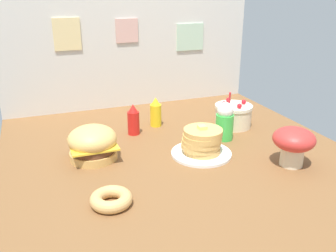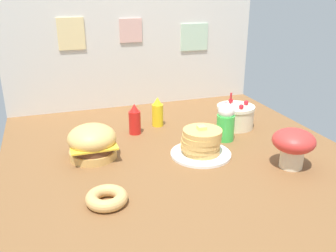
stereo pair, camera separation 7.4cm
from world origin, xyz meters
The scene contains 10 objects.
ground_plane centered at (0.00, 0.00, -0.01)m, with size 2.09×2.12×0.02m, color brown.
back_wall centered at (0.00, 1.06, 0.48)m, with size 2.09×0.04×0.96m.
burger centered at (-0.50, 0.11, 0.10)m, with size 0.29×0.29×0.21m.
pancake_stack centered at (0.12, -0.07, 0.08)m, with size 0.37×0.37×0.19m.
layer_cake centered at (0.55, 0.29, 0.08)m, with size 0.27×0.27×0.20m.
ketchup_bottle centered at (-0.17, 0.41, 0.10)m, with size 0.08×0.08×0.22m.
mustard_bottle centered at (0.02, 0.50, 0.10)m, with size 0.08×0.08×0.22m.
cream_soda_cup centered at (0.37, 0.10, 0.13)m, with size 0.12×0.12×0.33m.
donut_pink_glaze centered at (-0.51, -0.41, 0.03)m, with size 0.20×0.20×0.06m.
mushroom_stool centered at (0.55, -0.37, 0.14)m, with size 0.24×0.24×0.23m.
Camera 2 is at (-0.72, -1.93, 0.97)m, focal length 39.22 mm.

